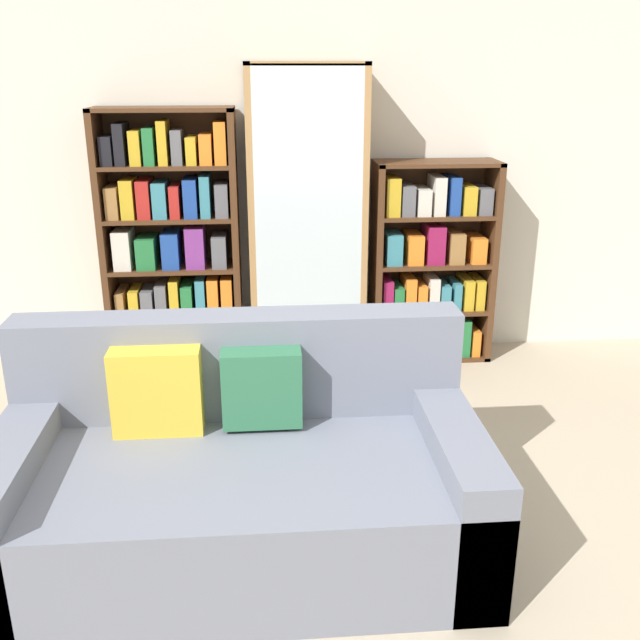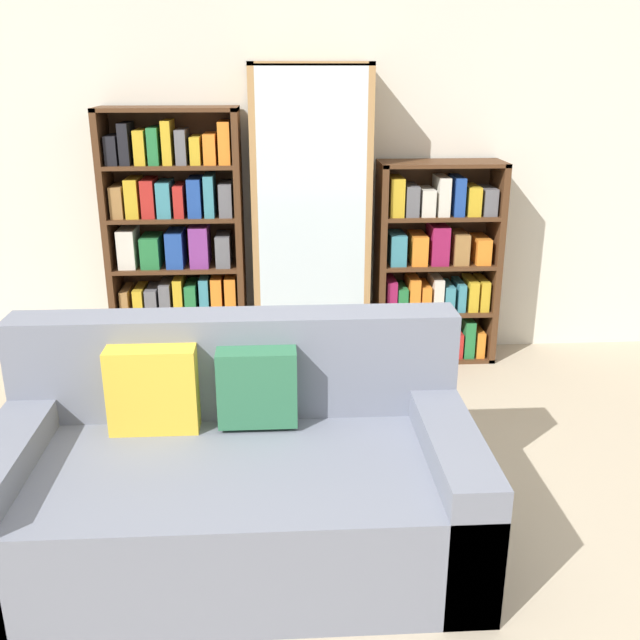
% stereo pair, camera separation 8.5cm
% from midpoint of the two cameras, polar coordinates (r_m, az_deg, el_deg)
% --- Properties ---
extents(ground_plane, '(16.00, 16.00, 0.00)m').
position_cam_midpoint_polar(ground_plane, '(2.71, -1.78, -23.56)').
color(ground_plane, tan).
extents(wall_back, '(7.07, 0.06, 2.70)m').
position_cam_midpoint_polar(wall_back, '(4.66, -3.77, 13.36)').
color(wall_back, silver).
rests_on(wall_back, ground).
extents(couch, '(1.87, 0.98, 0.88)m').
position_cam_midpoint_polar(couch, '(2.93, -7.27, -12.57)').
color(couch, slate).
rests_on(couch, ground).
extents(bookshelf_left, '(0.84, 0.32, 1.63)m').
position_cam_midpoint_polar(bookshelf_left, '(4.59, -12.24, 5.85)').
color(bookshelf_left, '#4C2D19').
rests_on(bookshelf_left, ground).
extents(display_cabinet, '(0.73, 0.36, 1.88)m').
position_cam_midpoint_polar(display_cabinet, '(4.51, -1.61, 7.87)').
color(display_cabinet, '#AD7F4C').
rests_on(display_cabinet, ground).
extents(bookshelf_right, '(0.78, 0.32, 1.30)m').
position_cam_midpoint_polar(bookshelf_right, '(4.72, 8.32, 4.27)').
color(bookshelf_right, '#4C2D19').
rests_on(bookshelf_right, ground).
extents(wine_bottle, '(0.08, 0.08, 0.40)m').
position_cam_midpoint_polar(wine_bottle, '(4.28, 5.52, -3.76)').
color(wine_bottle, '#143819').
rests_on(wine_bottle, ground).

